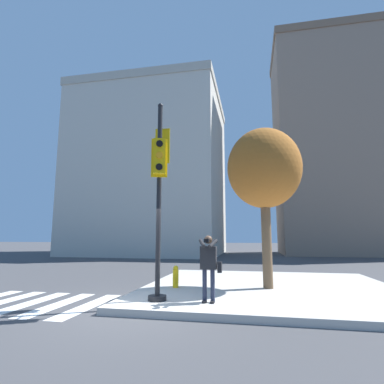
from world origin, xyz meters
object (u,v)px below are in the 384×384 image
at_px(traffic_signal_pole, 160,178).
at_px(person_photographer, 209,262).
at_px(street_tree, 264,169).
at_px(fire_hydrant, 176,277).

height_order(traffic_signal_pole, person_photographer, traffic_signal_pole).
relative_size(traffic_signal_pole, person_photographer, 3.24).
bearing_deg(person_photographer, traffic_signal_pole, -178.55).
distance_m(person_photographer, street_tree, 3.99).
relative_size(person_photographer, street_tree, 0.31).
xyz_separation_m(traffic_signal_pole, fire_hydrant, (-0.06, 1.98, -2.81)).
distance_m(traffic_signal_pole, street_tree, 3.76).
bearing_deg(fire_hydrant, street_tree, 8.18).
height_order(traffic_signal_pole, fire_hydrant, traffic_signal_pole).
bearing_deg(street_tree, fire_hydrant, -171.82).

